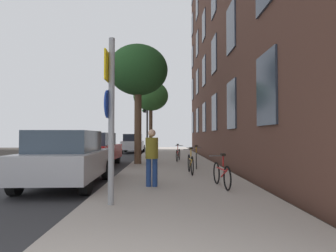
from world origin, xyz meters
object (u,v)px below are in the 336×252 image
Objects in this scene: tree_far at (151,96)px; bicycle_3 at (178,154)px; bicycle_2 at (196,159)px; car_0 at (67,158)px; car_2 at (133,143)px; bicycle_1 at (191,163)px; sign_post at (110,110)px; tree_near at (138,71)px; pedestrian_0 at (152,154)px; traffic_light at (146,118)px; car_1 at (95,149)px; bicycle_0 at (222,174)px.

tree_far reaches higher than bicycle_3.
bicycle_2 is at bearing -75.23° from tree_far.
bicycle_2 is 5.85m from car_0.
bicycle_1 is at bearing -76.45° from car_2.
sign_post is 19.98m from car_2.
bicycle_2 is at bearing 44.16° from car_0.
pedestrian_0 is at bearing -81.73° from tree_near.
car_0 reaches higher than bicycle_1.
traffic_light is 1.61m from tree_far.
tree_near is 1.34× the size of car_1.
bicycle_2 is 0.40× the size of car_1.
bicycle_0 is 4.82m from bicycle_2.
sign_post reaches higher than bicycle_3.
traffic_light reaches higher than car_2.
bicycle_1 is 0.39× the size of car_1.
car_0 is (-4.35, 0.75, 0.37)m from bicycle_0.
tree_near reaches higher than bicycle_2.
bicycle_2 is at bearing -35.54° from tree_near.
tree_far is 10.00m from bicycle_2.
car_1 is 1.08× the size of car_2.
bicycle_2 is 0.43× the size of car_2.
tree_far is 14.03m from pedestrian_0.
traffic_light is at bearing -72.09° from car_2.
bicycle_3 is 8.25m from pedestrian_0.
bicycle_0 is 8.25m from car_1.
sign_post is at bearing -85.39° from car_2.
bicycle_3 is (1.84, 10.27, -1.53)m from sign_post.
sign_post reaches higher than bicycle_2.
pedestrian_0 reaches higher than bicycle_0.
car_2 is (-2.35, 17.77, -0.16)m from pedestrian_0.
traffic_light is 6.25m from bicycle_3.
traffic_light is at bearing 106.93° from bicycle_2.
bicycle_0 is 2.86m from bicycle_1.
car_1 is at bearing 138.25° from bicycle_1.
bicycle_2 is at bearing -72.76° from car_2.
tree_far is at bearing 107.67° from bicycle_3.
car_0 and car_1 have the same top height.
bicycle_2 is 5.07m from car_1.
tree_near reaches higher than car_1.
pedestrian_0 is 17.93m from car_2.
car_0 is at bearing -96.50° from traffic_light.
bicycle_0 is 0.95× the size of bicycle_2.
sign_post reaches higher than car_0.
car_2 is at bearing 103.27° from bicycle_0.
bicycle_1 is (2.28, -10.91, -2.29)m from traffic_light.
traffic_light is at bearing 111.10° from bicycle_3.
bicycle_3 is at bearing 37.36° from tree_near.
tree_far is at bearing -67.67° from car_2.
tree_near is at bearing -82.89° from car_2.
tree_far reaches higher than car_2.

